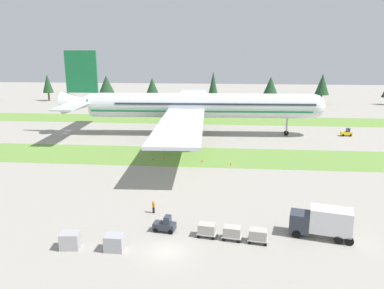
# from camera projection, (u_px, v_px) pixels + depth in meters

# --- Properties ---
(ground_plane) EXTENTS (400.00, 400.00, 0.00)m
(ground_plane) POSITION_uv_depth(u_px,v_px,m) (168.00, 251.00, 39.86)
(ground_plane) COLOR gray
(grass_strip_near) EXTENTS (320.00, 14.14, 0.01)m
(grass_strip_near) POSITION_uv_depth(u_px,v_px,m) (195.00, 157.00, 75.08)
(grass_strip_near) COLOR olive
(grass_strip_near) RESTS_ON ground
(grass_strip_far) EXTENTS (320.00, 14.14, 0.01)m
(grass_strip_far) POSITION_uv_depth(u_px,v_px,m) (206.00, 120.00, 113.96)
(grass_strip_far) COLOR olive
(grass_strip_far) RESTS_ON ground
(airliner) EXTENTS (65.21, 79.88, 20.61)m
(airliner) POSITION_uv_depth(u_px,v_px,m) (192.00, 105.00, 92.83)
(airliner) COLOR silver
(airliner) RESTS_ON ground
(baggage_tug) EXTENTS (2.77, 1.68, 1.97)m
(baggage_tug) POSITION_uv_depth(u_px,v_px,m) (165.00, 225.00, 44.07)
(baggage_tug) COLOR #2D333D
(baggage_tug) RESTS_ON ground
(cargo_dolly_lead) EXTENTS (2.40, 1.82, 1.55)m
(cargo_dolly_lead) POSITION_uv_depth(u_px,v_px,m) (207.00, 229.00, 42.88)
(cargo_dolly_lead) COLOR #A3A3A8
(cargo_dolly_lead) RESTS_ON ground
(cargo_dolly_second) EXTENTS (2.40, 1.82, 1.55)m
(cargo_dolly_second) POSITION_uv_depth(u_px,v_px,m) (232.00, 232.00, 42.20)
(cargo_dolly_second) COLOR #A3A3A8
(cargo_dolly_second) RESTS_ON ground
(cargo_dolly_third) EXTENTS (2.40, 1.82, 1.55)m
(cargo_dolly_third) POSITION_uv_depth(u_px,v_px,m) (258.00, 235.00, 41.53)
(cargo_dolly_third) COLOR #A3A3A8
(cargo_dolly_third) RESTS_ON ground
(catering_truck) EXTENTS (7.30, 3.86, 3.58)m
(catering_truck) POSITION_uv_depth(u_px,v_px,m) (322.00, 221.00, 42.45)
(catering_truck) COLOR #2D333D
(catering_truck) RESTS_ON ground
(pushback_tractor) EXTENTS (2.65, 1.41, 1.97)m
(pushback_tractor) POSITION_uv_depth(u_px,v_px,m) (347.00, 133.00, 92.69)
(pushback_tractor) COLOR yellow
(pushback_tractor) RESTS_ON ground
(ground_crew_marshaller) EXTENTS (0.43, 0.42, 1.74)m
(ground_crew_marshaller) POSITION_uv_depth(u_px,v_px,m) (153.00, 206.00, 49.04)
(ground_crew_marshaller) COLOR black
(ground_crew_marshaller) RESTS_ON ground
(uld_container_0) EXTENTS (2.17, 1.82, 1.80)m
(uld_container_0) POSITION_uv_depth(u_px,v_px,m) (70.00, 240.00, 40.36)
(uld_container_0) COLOR #A3A3A8
(uld_container_0) RESTS_ON ground
(uld_container_1) EXTENTS (2.03, 1.64, 1.75)m
(uld_container_1) POSITION_uv_depth(u_px,v_px,m) (115.00, 243.00, 39.94)
(uld_container_1) COLOR #A3A3A8
(uld_container_1) RESTS_ON ground
(taxiway_marker_0) EXTENTS (0.44, 0.44, 0.58)m
(taxiway_marker_0) POSITION_uv_depth(u_px,v_px,m) (202.00, 161.00, 71.40)
(taxiway_marker_0) COLOR orange
(taxiway_marker_0) RESTS_ON ground
(taxiway_marker_1) EXTENTS (0.44, 0.44, 0.62)m
(taxiway_marker_1) POSITION_uv_depth(u_px,v_px,m) (165.00, 158.00, 72.84)
(taxiway_marker_1) COLOR orange
(taxiway_marker_1) RESTS_ON ground
(taxiway_marker_2) EXTENTS (0.44, 0.44, 0.59)m
(taxiway_marker_2) POSITION_uv_depth(u_px,v_px,m) (153.00, 159.00, 72.71)
(taxiway_marker_2) COLOR orange
(taxiway_marker_2) RESTS_ON ground
(taxiway_marker_3) EXTENTS (0.44, 0.44, 0.53)m
(taxiway_marker_3) POSITION_uv_depth(u_px,v_px,m) (231.00, 164.00, 69.39)
(taxiway_marker_3) COLOR orange
(taxiway_marker_3) RESTS_ON ground
(distant_tree_line) EXTENTS (186.20, 10.94, 12.47)m
(distant_tree_line) POSITION_uv_depth(u_px,v_px,m) (197.00, 85.00, 148.95)
(distant_tree_line) COLOR #4C3823
(distant_tree_line) RESTS_ON ground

